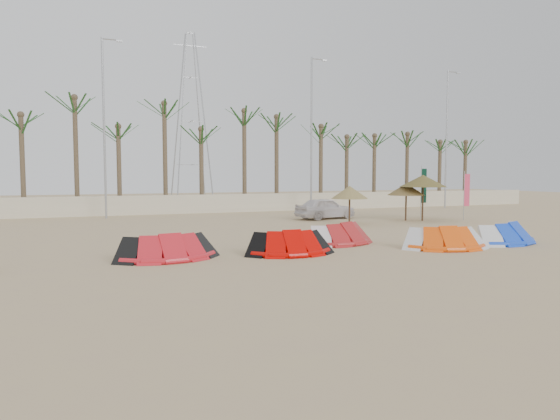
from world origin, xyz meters
name	(u,v)px	position (x,y,z in m)	size (l,w,h in m)	color
ground	(356,268)	(0.00, 0.00, 0.00)	(120.00, 120.00, 0.00)	tan
boundary_wall	(195,204)	(0.00, 22.00, 0.65)	(60.00, 0.30, 1.30)	beige
palm_line	(199,123)	(0.67, 23.50, 6.44)	(52.00, 4.00, 7.70)	brown
lamp_b	(105,124)	(-5.96, 20.00, 5.77)	(1.25, 0.14, 11.00)	#A5A8AD
lamp_c	(312,132)	(8.04, 20.00, 5.77)	(1.25, 0.14, 11.00)	#A5A8AD
lamp_d	(447,136)	(20.04, 20.00, 5.77)	(1.25, 0.14, 11.00)	#A5A8AD
pylon	(192,208)	(1.00, 28.00, 0.00)	(3.00, 3.00, 14.00)	#A5A8AD
kite_red_left	(167,246)	(-4.85, 3.77, 0.42)	(3.41, 1.92, 0.90)	red
kite_red_mid	(287,242)	(-0.84, 3.22, 0.42)	(3.06, 1.67, 0.90)	#D10500
kite_red_right	(339,232)	(2.13, 4.98, 0.42)	(3.69, 2.58, 0.90)	red
kite_orange	(441,237)	(4.94, 2.31, 0.42)	(3.35, 2.17, 0.90)	#FF540C
kite_blue	(501,232)	(8.30, 2.73, 0.42)	(3.76, 2.50, 0.90)	blue
parasol_left	(350,192)	(6.23, 11.35, 1.75)	(2.01, 2.01, 2.10)	#4C331E
parasol_mid	(423,181)	(11.20, 11.48, 2.34)	(2.72, 2.72, 2.69)	#4C331E
parasol_right	(406,189)	(10.39, 11.97, 1.84)	(2.21, 2.21, 2.20)	#4C331E
flag_pink	(466,191)	(13.67, 10.65, 1.72)	(0.45, 0.04, 2.90)	#A5A8AD
flag_green	(423,187)	(12.30, 12.86, 1.93)	(0.45, 0.06, 3.25)	#A5A8AD
car	(325,208)	(6.44, 14.67, 0.65)	(1.54, 3.83, 1.31)	silver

